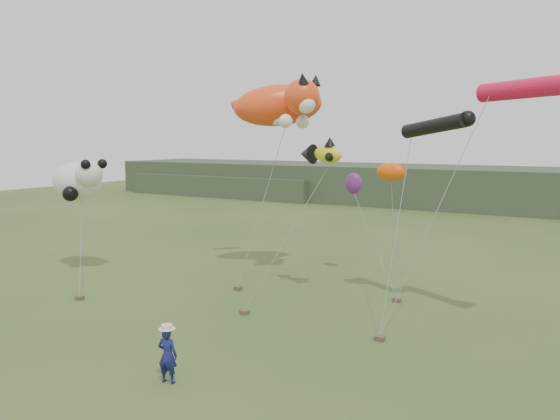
{
  "coord_description": "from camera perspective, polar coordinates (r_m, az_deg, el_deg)",
  "views": [
    {
      "loc": [
        9.83,
        -12.73,
        6.77
      ],
      "look_at": [
        0.46,
        3.0,
        4.42
      ],
      "focal_mm": 35.0,
      "sensor_mm": 36.0,
      "label": 1
    }
  ],
  "objects": [
    {
      "name": "misc_kites",
      "position": [
        24.8,
        9.87,
        3.42
      ],
      "size": [
        4.03,
        3.58,
        1.71
      ],
      "color": "#FF5509",
      "rests_on": "ground"
    },
    {
      "name": "fish_kite",
      "position": [
        23.04,
        4.2,
        5.89
      ],
      "size": [
        2.26,
        1.5,
        1.14
      ],
      "color": "yellow",
      "rests_on": "ground"
    },
    {
      "name": "ground",
      "position": [
        17.46,
        -6.58,
        -15.56
      ],
      "size": [
        120.0,
        120.0,
        0.0
      ],
      "primitive_type": "plane",
      "color": "#385123",
      "rests_on": "ground"
    },
    {
      "name": "headland",
      "position": [
        59.06,
        18.04,
        2.25
      ],
      "size": [
        90.0,
        13.0,
        4.0
      ],
      "color": "#2D3D28",
      "rests_on": "ground"
    },
    {
      "name": "panda_kite",
      "position": [
        29.49,
        -20.3,
        2.92
      ],
      "size": [
        3.43,
        2.22,
        2.13
      ],
      "color": "white",
      "rests_on": "ground"
    },
    {
      "name": "cat_kite",
      "position": [
        26.89,
        0.32,
        10.99
      ],
      "size": [
        5.89,
        4.38,
        2.56
      ],
      "color": "#FA4718",
      "rests_on": "ground"
    },
    {
      "name": "sandbag_anchors",
      "position": [
        22.52,
        -1.84,
        -9.96
      ],
      "size": [
        13.05,
        6.88,
        0.17
      ],
      "color": "brown",
      "rests_on": "ground"
    },
    {
      "name": "tube_kites",
      "position": [
        20.85,
        21.71,
        10.46
      ],
      "size": [
        6.74,
        3.05,
        2.3
      ],
      "color": "black",
      "rests_on": "ground"
    },
    {
      "name": "festival_attendant",
      "position": [
        16.08,
        -11.67,
        -14.64
      ],
      "size": [
        0.65,
        0.5,
        1.6
      ],
      "primitive_type": "imported",
      "rotation": [
        0.0,
        0.0,
        3.37
      ],
      "color": "navy",
      "rests_on": "ground"
    }
  ]
}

